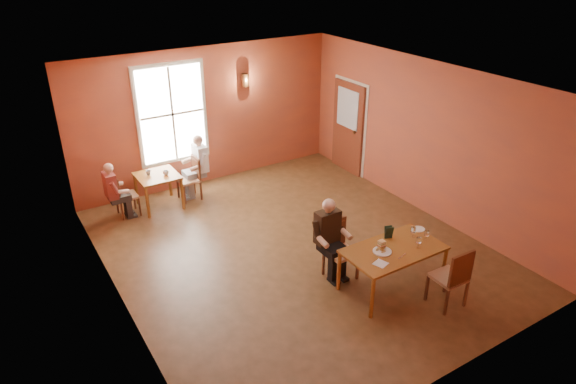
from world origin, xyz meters
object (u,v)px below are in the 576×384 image
diner_white (189,170)px  chair_diner_white (189,179)px  diner_maroon (124,189)px  chair_diner_main (341,251)px  chair_diner_maroon (127,195)px  chair_empty (449,276)px  second_table (159,191)px  diner_main (343,244)px  main_table (392,268)px

diner_white → chair_diner_white: bearing=90.0°
diner_maroon → chair_diner_main: bearing=30.5°
chair_diner_maroon → chair_empty: bearing=31.2°
chair_diner_maroon → second_table: bearing=90.0°
diner_white → chair_diner_maroon: (-1.33, 0.00, -0.21)m
chair_empty → diner_white: size_ratio=0.77×
chair_empty → diner_maroon: diner_maroon is taller
chair_diner_main → diner_main: bearing=90.0°
second_table → chair_diner_main: bearing=-67.4°
main_table → diner_maroon: 5.39m
chair_diner_main → diner_maroon: (-2.32, 3.93, 0.09)m
chair_empty → chair_diner_white: 5.66m
main_table → chair_diner_maroon: chair_diner_maroon is taller
chair_diner_white → diner_white: diner_white is taller
diner_white → main_table: bearing=-162.3°
main_table → chair_diner_white: (-1.49, 4.58, 0.10)m
chair_empty → diner_main: bearing=126.3°
second_table → chair_diner_maroon: (-0.65, 0.00, 0.08)m
chair_diner_white → chair_diner_maroon: 1.30m
diner_white → chair_diner_maroon: size_ratio=1.49×
chair_diner_white → diner_maroon: size_ratio=0.79×
main_table → diner_maroon: bearing=121.6°
diner_main → chair_diner_white: 4.09m
chair_empty → chair_diner_maroon: (-3.22, 5.32, -0.06)m
diner_main → chair_diner_white: bearing=-76.0°
second_table → diner_maroon: 0.72m
chair_empty → second_table: size_ratio=1.24×
chair_diner_white → diner_maroon: (-1.33, 0.00, 0.12)m
diner_white → chair_diner_maroon: 1.35m
main_table → diner_maroon: diner_maroon is taller
chair_diner_main → chair_diner_maroon: bearing=-59.8°
chair_diner_maroon → chair_diner_main: bearing=30.2°
chair_diner_main → chair_empty: 1.67m
main_table → chair_diner_main: size_ratio=1.57×
diner_main → second_table: (-1.64, 3.96, -0.29)m
chair_diner_white → chair_diner_maroon: chair_diner_white is taller
main_table → diner_maroon: size_ratio=1.33×
diner_white → chair_diner_maroon: diner_white is taller
main_table → diner_main: size_ratio=1.19×
main_table → chair_empty: size_ratio=1.55×
chair_diner_white → chair_diner_main: bearing=-165.9°
chair_diner_main → second_table: 4.26m
diner_maroon → diner_white: bearing=90.0°
second_table → diner_maroon: (-0.68, 0.00, 0.23)m
main_table → second_table: bearing=115.0°
chair_diner_main → main_table: bearing=127.6°
chair_diner_main → chair_empty: bearing=123.9°
chair_empty → second_table: chair_empty is taller
chair_empty → diner_white: 5.65m
chair_diner_white → diner_white: bearing=-90.0°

